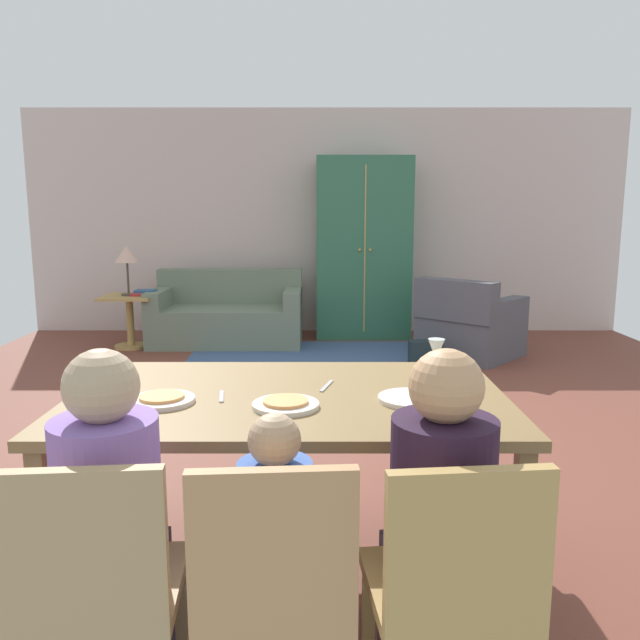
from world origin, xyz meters
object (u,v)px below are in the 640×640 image
(book_upper, at_px, (148,291))
(table_lamp, at_px, (129,256))
(plate_near_man, at_px, (164,400))
(wine_glass, at_px, (438,351))
(plate_near_child, at_px, (287,405))
(person_woman, at_px, (438,544))
(person_man, at_px, (116,544))
(dining_chair_child, at_px, (276,586))
(plate_near_woman, at_px, (412,399))
(book_lower, at_px, (144,294))
(couch, at_px, (229,316))
(side_table, at_px, (132,314))
(handbag, at_px, (427,354))
(armchair, at_px, (470,326))
(dining_chair_man, at_px, (99,586))
(person_child, at_px, (278,570))
(dining_table, at_px, (290,410))
(armoire, at_px, (365,249))
(dining_chair_woman, at_px, (454,586))

(book_upper, bearing_deg, table_lamp, -163.39)
(plate_near_man, xyz_separation_m, book_upper, (-1.31, 4.49, -0.15))
(wine_glass, distance_m, table_lamp, 4.87)
(plate_near_child, bearing_deg, person_woman, -48.52)
(person_man, xyz_separation_m, dining_chair_child, (0.48, -0.17, -0.02))
(plate_near_man, xyz_separation_m, wine_glass, (1.10, 0.30, 0.12))
(plate_near_man, bearing_deg, plate_near_woman, 1.20)
(book_lower, xyz_separation_m, book_upper, (0.02, 0.08, 0.03))
(couch, distance_m, side_table, 1.07)
(wine_glass, relative_size, person_woman, 0.17)
(plate_near_woman, distance_m, handbag, 3.63)
(armchair, bearing_deg, dining_chair_man, -114.03)
(person_child, relative_size, book_lower, 4.20)
(person_man, xyz_separation_m, person_child, (0.48, -0.01, -0.08))
(person_woman, relative_size, book_lower, 5.04)
(plate_near_woman, xyz_separation_m, book_lower, (-2.28, 4.39, -0.18))
(book_lower, bearing_deg, dining_table, -67.15)
(plate_near_man, relative_size, armchair, 0.21)
(plate_near_man, bearing_deg, handbag, 65.41)
(wine_glass, xyz_separation_m, side_table, (-2.58, 4.13, -0.52))
(side_table, relative_size, book_lower, 2.64)
(couch, height_order, book_lower, couch)
(book_lower, bearing_deg, plate_near_woman, -62.52)
(armchair, xyz_separation_m, side_table, (-3.61, 0.44, 0.06))
(couch, xyz_separation_m, armoire, (1.56, 0.40, 0.75))
(person_child, height_order, couch, person_child)
(person_child, distance_m, couch, 5.37)
(plate_near_child, distance_m, dining_chair_man, 0.89)
(side_table, bearing_deg, book_lower, -9.11)
(person_child, relative_size, armoire, 0.44)
(armoire, relative_size, book_lower, 9.55)
(wine_glass, distance_m, handbag, 3.36)
(person_woman, xyz_separation_m, armoire, (0.17, 5.68, 0.54))
(dining_table, bearing_deg, side_table, 114.39)
(dining_table, height_order, plate_near_child, plate_near_child)
(plate_near_child, relative_size, person_man, 0.23)
(plate_near_child, xyz_separation_m, dining_chair_child, (0.01, -0.71, -0.28))
(handbag, bearing_deg, side_table, 163.80)
(wine_glass, height_order, couch, wine_glass)
(plate_near_woman, relative_size, armchair, 0.21)
(plate_near_man, bearing_deg, wine_glass, 15.28)
(dining_chair_child, distance_m, table_lamp, 5.58)
(plate_near_man, relative_size, dining_chair_child, 0.29)
(plate_near_child, relative_size, armchair, 0.21)
(person_woman, xyz_separation_m, table_lamp, (-2.43, 5.03, 0.50))
(book_upper, bearing_deg, person_child, -70.69)
(armoire, relative_size, handbag, 6.56)
(couch, xyz_separation_m, table_lamp, (-1.03, -0.26, 0.70))
(dining_chair_man, height_order, armoire, armoire)
(dining_chair_woman, height_order, couch, dining_chair_woman)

